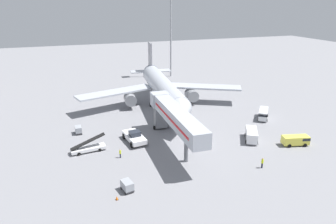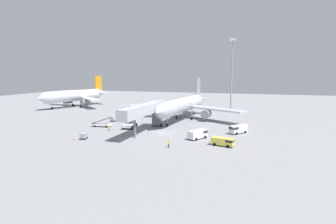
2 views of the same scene
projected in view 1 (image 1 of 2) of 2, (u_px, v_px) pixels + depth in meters
The scene contains 14 objects.
ground_plane at pixel (197, 140), 60.59m from camera, with size 300.00×300.00×0.00m, color gray.
airplane_at_gate at pixel (162, 87), 78.01m from camera, with size 42.88×42.55×14.27m.
jet_bridge at pixel (173, 115), 56.59m from camera, with size 3.97×23.53×7.79m.
pushback_tug at pixel (134, 137), 59.48m from camera, with size 3.71×6.91×2.34m.
belt_loader_truck at pixel (88, 148), 55.81m from camera, with size 6.35×2.43×3.04m.
service_van_near_left at pixel (296, 140), 58.19m from camera, with size 5.21×3.01×1.85m.
service_van_mid_left at pixel (263, 114), 71.01m from camera, with size 4.85×5.38×2.21m.
service_van_far_center at pixel (251, 134), 60.34m from camera, with size 4.47×5.64×2.14m.
baggage_cart_mid_center at pixel (78, 130), 63.35m from camera, with size 1.28×2.07×1.53m.
baggage_cart_near_right at pixel (127, 186), 44.22m from camera, with size 1.70×2.26×1.53m.
ground_crew_worker_foreground at pixel (262, 163), 50.26m from camera, with size 0.42×0.42×1.82m.
ground_crew_worker_midground at pixel (120, 153), 53.57m from camera, with size 0.38×0.38×1.61m.
safety_cone_alpha at pixel (117, 198), 42.38m from camera, with size 0.38×0.38×0.58m.
apron_light_mast at pixel (171, 16), 104.55m from camera, with size 2.40×2.40×30.89m.
Camera 1 is at (-23.95, -49.96, 25.79)m, focal length 33.08 mm.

